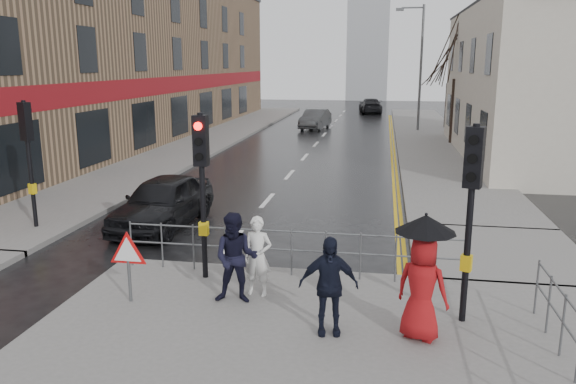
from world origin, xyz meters
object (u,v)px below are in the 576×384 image
(pedestrian_a, at_px, (258,256))
(pedestrian_d, at_px, (328,285))
(pedestrian_with_umbrella, at_px, (423,272))
(car_parked, at_px, (163,202))
(car_mid, at_px, (315,119))
(pedestrian_b, at_px, (236,258))

(pedestrian_a, relative_size, pedestrian_d, 0.93)
(pedestrian_with_umbrella, relative_size, car_parked, 0.49)
(car_parked, xyz_separation_m, car_mid, (1.27, 24.71, -0.05))
(pedestrian_a, distance_m, car_parked, 5.83)
(pedestrian_b, bearing_deg, pedestrian_a, 46.71)
(pedestrian_b, xyz_separation_m, car_mid, (-2.13, 29.60, -0.32))
(car_mid, bearing_deg, car_parked, -85.46)
(pedestrian_a, xyz_separation_m, pedestrian_with_umbrella, (2.96, -1.28, 0.35))
(pedestrian_a, relative_size, car_mid, 0.38)
(pedestrian_a, bearing_deg, car_parked, 134.81)
(pedestrian_d, xyz_separation_m, car_mid, (-3.92, 30.54, -0.30))
(pedestrian_b, distance_m, car_parked, 5.96)
(pedestrian_d, distance_m, car_mid, 30.79)
(car_parked, bearing_deg, car_mid, 91.17)
(car_parked, bearing_deg, pedestrian_b, -51.10)
(pedestrian_b, distance_m, car_mid, 29.67)
(car_parked, height_order, car_mid, car_parked)
(pedestrian_with_umbrella, relative_size, car_mid, 0.51)
(pedestrian_with_umbrella, distance_m, pedestrian_d, 1.51)
(car_parked, relative_size, car_mid, 1.03)
(pedestrian_a, distance_m, pedestrian_d, 2.00)
(pedestrian_a, bearing_deg, pedestrian_b, -123.13)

